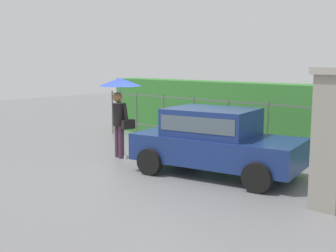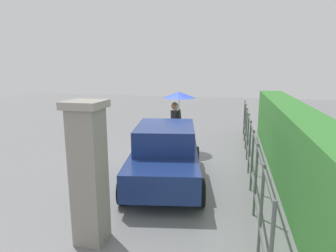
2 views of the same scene
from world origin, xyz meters
The scene contains 6 objects.
ground_plane centered at (0.00, 0.00, 0.00)m, with size 40.00×40.00×0.00m, color slate.
car centered at (1.39, 0.47, 0.80)m, with size 3.94×2.37×1.48m.
pedestrian centered at (-1.48, 0.23, 1.61)m, with size 1.11×1.11×2.09m.
gate_pillar centered at (4.20, -0.15, 1.24)m, with size 0.60×0.60×2.42m.
fence_section centered at (0.28, 2.62, 0.83)m, with size 9.77×0.05×1.50m.
hedge_row centered at (0.28, 3.70, 0.95)m, with size 10.72×0.90×1.90m, color #387F33.
Camera 2 is at (8.24, 2.12, 2.94)m, focal length 30.52 mm.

